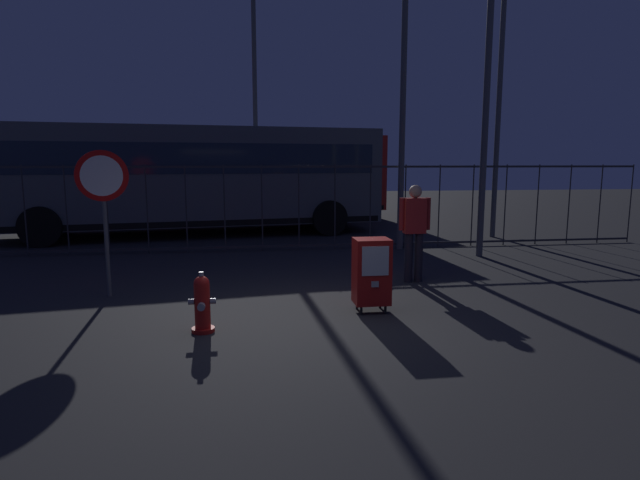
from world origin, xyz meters
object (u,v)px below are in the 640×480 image
object	(u,v)px
street_light_near_right	(255,88)
street_light_far_right	(404,74)
bus_far	(235,172)
newspaper_box_primary	(372,271)
bus_near	(192,175)
street_light_far_left	(489,36)
stop_sign	(103,193)
fire_hydrant	(202,304)
street_light_near_left	(500,75)
pedestrian	(414,228)

from	to	relation	value
street_light_near_right	street_light_far_right	size ratio (longest dim) A/B	1.08
bus_far	street_light_far_right	world-z (taller)	street_light_far_right
newspaper_box_primary	bus_near	bearing A→B (deg)	111.31
street_light_far_right	street_light_far_left	bearing A→B (deg)	-38.06
street_light_far_left	stop_sign	bearing A→B (deg)	-160.95
street_light_near_right	fire_hydrant	bearing A→B (deg)	-94.79
fire_hydrant	newspaper_box_primary	xyz separation A→B (m)	(2.24, 0.56, 0.22)
stop_sign	street_light_near_left	size ratio (longest dim) A/B	0.30
fire_hydrant	street_light_near_left	distance (m)	10.96
street_light_near_right	street_light_far_right	world-z (taller)	street_light_near_right
newspaper_box_primary	street_light_far_left	size ratio (longest dim) A/B	0.13
newspaper_box_primary	street_light_near_left	xyz separation A→B (m)	(5.07, 6.58, 3.78)
bus_near	street_light_far_right	xyz separation A→B (m)	(5.11, -3.22, 2.33)
stop_sign	bus_near	size ratio (longest dim) A/B	0.21
street_light_far_left	street_light_far_right	bearing A→B (deg)	141.94
stop_sign	street_light_far_left	distance (m)	8.19
street_light_near_left	bus_far	bearing A→B (deg)	144.07
bus_far	newspaper_box_primary	bearing A→B (deg)	-87.58
newspaper_box_primary	street_light_far_right	distance (m)	6.35
street_light_far_right	street_light_near_right	bearing A→B (deg)	124.01
pedestrian	street_light_far_right	distance (m)	4.60
stop_sign	bus_near	bearing A→B (deg)	84.96
pedestrian	street_light_far_right	world-z (taller)	street_light_far_right
fire_hydrant	stop_sign	world-z (taller)	stop_sign
bus_near	stop_sign	bearing A→B (deg)	-102.93
street_light_far_right	bus_near	bearing A→B (deg)	147.75
pedestrian	street_light_near_right	distance (m)	9.20
pedestrian	stop_sign	bearing A→B (deg)	-176.43
bus_near	street_light_near_left	bearing A→B (deg)	-18.96
stop_sign	bus_far	world-z (taller)	bus_far
street_light_far_left	fire_hydrant	bearing A→B (deg)	-142.08
newspaper_box_primary	street_light_far_right	bearing A→B (deg)	68.96
stop_sign	pedestrian	bearing A→B (deg)	3.57
stop_sign	street_light_near_left	world-z (taller)	street_light_near_left
bus_near	street_light_near_right	xyz separation A→B (m)	(1.83, 1.63, 2.62)
bus_far	fire_hydrant	bearing A→B (deg)	-98.34
stop_sign	bus_far	size ratio (longest dim) A/B	0.21
street_light_near_left	street_light_near_right	world-z (taller)	street_light_near_left
street_light_far_right	bus_far	bearing A→B (deg)	120.43
bus_far	street_light_far_right	xyz separation A→B (m)	(3.98, -6.78, 2.33)
newspaper_box_primary	pedestrian	distance (m)	2.05
stop_sign	bus_near	world-z (taller)	bus_near
stop_sign	street_light_far_right	bearing A→B (deg)	32.44
fire_hydrant	stop_sign	xyz separation A→B (m)	(-1.57, 1.90, 1.25)
stop_sign	pedestrian	distance (m)	5.00
street_light_far_left	street_light_far_right	xyz separation A→B (m)	(-1.47, 1.15, -0.61)
bus_near	street_light_near_left	world-z (taller)	street_light_near_left
pedestrian	bus_near	bearing A→B (deg)	123.59
bus_near	street_light_near_right	size ratio (longest dim) A/B	1.43
street_light_far_left	bus_near	bearing A→B (deg)	146.38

